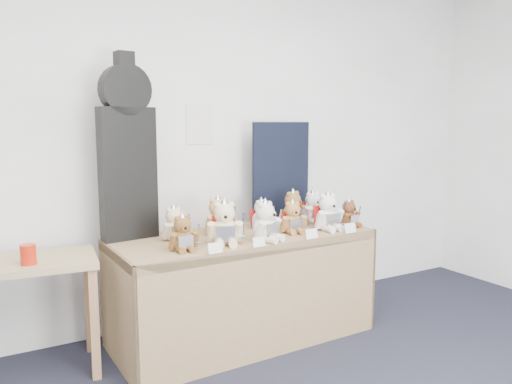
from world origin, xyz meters
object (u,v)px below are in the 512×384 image
teddy_front_far_left (183,235)px  red_cup (28,255)px  teddy_back_centre_left (218,217)px  guitar_case (127,149)px  side_table (20,281)px  display_table (249,259)px  teddy_back_right (293,209)px  teddy_front_far_right (328,213)px  teddy_front_left (225,225)px  teddy_back_centre_right (262,215)px  teddy_front_end (349,215)px  teddy_back_end (313,208)px  teddy_back_left (174,225)px  teddy_front_centre (266,223)px  teddy_front_right (293,219)px

teddy_front_far_left → red_cup: bearing=166.5°
teddy_back_centre_left → guitar_case: bearing=159.7°
side_table → display_table: bearing=-3.1°
teddy_back_centre_left → teddy_back_right: bearing=-2.9°
teddy_front_far_left → teddy_front_far_right: teddy_front_far_right is taller
teddy_back_right → guitar_case: bearing=160.6°
guitar_case → teddy_front_left: size_ratio=3.85×
teddy_front_far_left → teddy_back_centre_right: 0.79m
display_table → teddy_front_end: 0.83m
red_cup → teddy_front_far_left: bearing=-16.5°
teddy_back_right → teddy_back_end: (0.18, -0.00, -0.01)m
teddy_back_left → teddy_back_end: (1.13, 0.03, 0.01)m
teddy_back_right → teddy_front_end: bearing=-54.4°
teddy_front_centre → teddy_back_centre_right: 0.38m
side_table → teddy_front_right: 1.75m
display_table → teddy_front_right: size_ratio=7.09×
teddy_front_far_left → teddy_back_end: bearing=17.9°
teddy_front_centre → teddy_back_end: teddy_front_centre is taller
red_cup → teddy_back_centre_right: 1.56m
side_table → red_cup: 0.22m
guitar_case → teddy_back_right: guitar_case is taller
teddy_back_centre_right → teddy_back_right: bearing=-16.6°
guitar_case → red_cup: guitar_case is taller
red_cup → teddy_back_right: (1.83, 0.07, 0.09)m
guitar_case → teddy_front_left: 0.80m
side_table → teddy_back_centre_left: size_ratio=3.09×
teddy_front_end → teddy_back_centre_left: 0.97m
teddy_back_left → teddy_back_centre_right: 0.68m
red_cup → teddy_back_end: 2.01m
teddy_front_centre → teddy_front_end: bearing=-17.5°
red_cup → side_table: bearing=110.6°
teddy_front_far_left → teddy_front_right: bearing=8.3°
teddy_back_left → teddy_back_right: bearing=-10.4°
teddy_front_right → teddy_back_end: size_ratio=0.94×
teddy_back_left → teddy_back_end: 1.13m
teddy_back_end → display_table: bearing=-166.9°
teddy_back_left → teddy_back_end: size_ratio=0.92×
guitar_case → teddy_back_end: 1.46m
teddy_front_far_right → teddy_back_right: bearing=111.3°
display_table → teddy_front_left: 0.39m
teddy_back_end → teddy_front_right: bearing=-147.9°
red_cup → teddy_back_right: bearing=2.2°
display_table → teddy_front_far_right: 0.66m
teddy_front_end → teddy_front_far_right: bearing=171.1°
guitar_case → red_cup: 0.88m
teddy_front_left → teddy_front_centre: size_ratio=1.06×
teddy_back_left → teddy_front_end: bearing=-23.3°
teddy_front_right → teddy_back_right: size_ratio=0.88×
display_table → teddy_front_right: bearing=-11.1°
red_cup → teddy_front_end: (2.14, -0.21, 0.06)m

